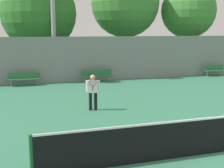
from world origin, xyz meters
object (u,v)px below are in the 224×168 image
bench_courtside_far (24,78)px  light_pole_far_right (53,2)px  bench_adjacent_court (215,69)px  tree_dark_dense (125,3)px  bench_courtside_near (97,74)px  tree_green_broad (189,11)px  tree_green_tall (39,14)px  tennis_player (93,90)px

bench_courtside_far → light_pole_far_right: (2.11, 1.39, 4.79)m
bench_adjacent_court → tree_dark_dense: size_ratio=0.20×
bench_adjacent_court → bench_courtside_near: bearing=180.0°
bench_adjacent_court → tree_green_broad: tree_green_broad is taller
bench_adjacent_court → tree_green_tall: (-12.57, 4.34, 4.16)m
bench_courtside_far → light_pole_far_right: size_ratio=0.21×
bench_courtside_near → tree_green_broad: (9.04, 3.67, 4.54)m
bench_courtside_far → tree_green_tall: size_ratio=0.26×
bench_adjacent_court → tree_green_broad: size_ratio=0.23×
tennis_player → tree_dark_dense: (5.78, 11.87, 4.72)m
tree_dark_dense → tennis_player: bearing=-116.0°
tree_green_tall → tree_green_broad: 12.35m
light_pole_far_right → tree_green_tall: bearing=103.1°
bench_courtside_far → tree_green_broad: 14.94m
tree_dark_dense → light_pole_far_right: bearing=-152.7°
tennis_player → bench_courtside_near: bearing=88.7°
bench_courtside_near → bench_adjacent_court: (9.28, -0.00, -0.00)m
light_pole_far_right → tree_green_tall: size_ratio=1.26×
bench_courtside_far → tree_dark_dense: size_ratio=0.23×
bench_courtside_near → tennis_player: bearing=-106.1°
bench_adjacent_court → tree_green_tall: 13.94m
light_pole_far_right → tree_green_broad: bearing=11.1°
bench_courtside_near → bench_courtside_far: bearing=-180.0°
tree_green_broad → tree_dark_dense: 5.46m
tree_green_tall → tennis_player: bearing=-84.1°
bench_adjacent_court → tree_dark_dense: tree_dark_dense is taller
tree_green_broad → tree_dark_dense: (-5.35, 0.97, 0.56)m
tree_green_tall → bench_adjacent_court: bearing=-19.1°
tennis_player → tree_dark_dense: tree_dark_dense is taller
light_pole_far_right → bench_courtside_far: bearing=-146.6°
bench_courtside_far → tree_green_broad: bearing=14.9°
tree_green_broad → bench_courtside_far: bearing=-165.1°
light_pole_far_right → tree_dark_dense: size_ratio=1.12×
tree_green_tall → tree_dark_dense: 7.05m
bench_courtside_far → bench_adjacent_court: 14.00m
tennis_player → light_pole_far_right: (-0.51, 8.63, 4.41)m
light_pole_far_right → tree_green_broad: (11.64, 2.28, -0.25)m
bench_adjacent_court → tree_dark_dense: bearing=140.3°
bench_courtside_far → tree_green_tall: tree_green_tall is taller
bench_courtside_near → light_pole_far_right: 5.63m
bench_courtside_near → tree_green_broad: tree_green_broad is taller
tree_dark_dense → bench_courtside_far: bearing=-151.1°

